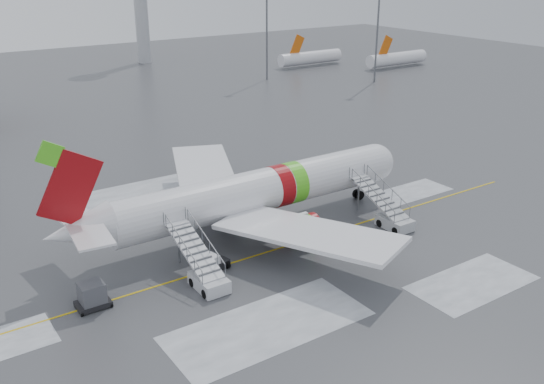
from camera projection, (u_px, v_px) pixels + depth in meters
ground at (261, 248)px, 51.49m from camera, size 260.00×260.00×0.00m
airliner at (251, 193)px, 53.84m from camera, size 35.03×32.97×11.18m
airstair_fwd at (389, 215)px, 55.35m from camera, size 2.05×7.70×3.48m
airstair_aft at (204, 272)px, 45.33m from camera, size 2.05×7.70×3.48m
pushback_tug at (212, 263)px, 47.55m from camera, size 2.64×2.22×1.37m
uld_container at (92, 296)px, 42.47m from camera, size 2.31×1.78×1.89m
light_mast_far_ne at (267, 8)px, 116.17m from camera, size 1.20×1.20×24.25m
light_mast_far_e at (379, 9)px, 113.76m from camera, size 1.20×1.20×24.25m
distant_aircraft at (339, 68)px, 133.48m from camera, size 35.00×18.00×8.00m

